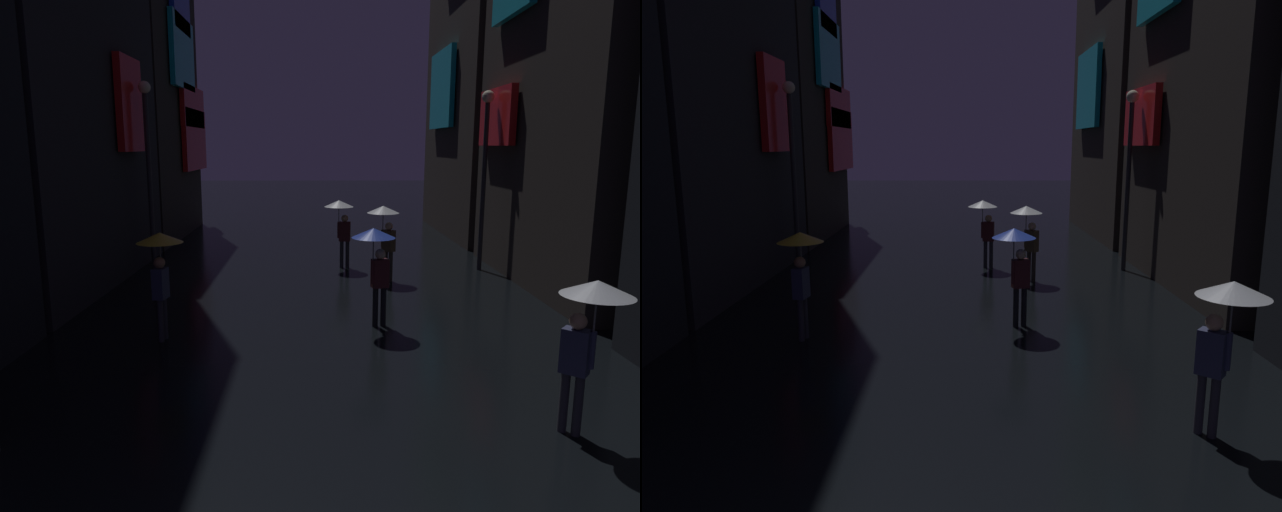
% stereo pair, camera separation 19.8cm
% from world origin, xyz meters
% --- Properties ---
extents(building_left_far, '(4.25, 7.66, 12.65)m').
position_xyz_m(building_left_far, '(-7.46, 21.71, 6.33)').
color(building_left_far, '#2D2826').
rests_on(building_left_far, ground).
extents(pedestrian_near_crossing_yellow, '(0.90, 0.90, 2.12)m').
position_xyz_m(pedestrian_near_crossing_yellow, '(-3.12, 8.61, 1.67)').
color(pedestrian_near_crossing_yellow, '#2D2D38').
rests_on(pedestrian_near_crossing_yellow, ground).
extents(pedestrian_midstreet_left_clear, '(0.90, 0.90, 2.12)m').
position_xyz_m(pedestrian_midstreet_left_clear, '(0.73, 15.18, 1.67)').
color(pedestrian_midstreet_left_clear, '#2D2D38').
rests_on(pedestrian_midstreet_left_clear, ground).
extents(pedestrian_foreground_right_blue, '(0.90, 0.90, 2.12)m').
position_xyz_m(pedestrian_foreground_right_blue, '(1.15, 9.24, 1.67)').
color(pedestrian_foreground_right_blue, black).
rests_on(pedestrian_foreground_right_blue, ground).
extents(pedestrian_far_right_clear, '(0.90, 0.90, 2.12)m').
position_xyz_m(pedestrian_far_right_clear, '(3.37, 4.63, 1.67)').
color(pedestrian_far_right_clear, '#2D2D38').
rests_on(pedestrian_far_right_clear, ground).
extents(pedestrian_midstreet_centre_clear, '(0.90, 0.90, 2.12)m').
position_xyz_m(pedestrian_midstreet_centre_clear, '(1.88, 13.50, 1.67)').
color(pedestrian_midstreet_centre_clear, '#38332D').
rests_on(pedestrian_midstreet_centre_clear, ground).
extents(streetlamp_left_far, '(0.36, 0.36, 5.61)m').
position_xyz_m(streetlamp_left_far, '(-5.00, 14.87, 3.50)').
color(streetlamp_left_far, '#2D2D33').
rests_on(streetlamp_left_far, ground).
extents(streetlamp_right_far, '(0.36, 0.36, 5.35)m').
position_xyz_m(streetlamp_right_far, '(5.00, 14.85, 3.36)').
color(streetlamp_right_far, '#2D2D33').
rests_on(streetlamp_right_far, ground).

